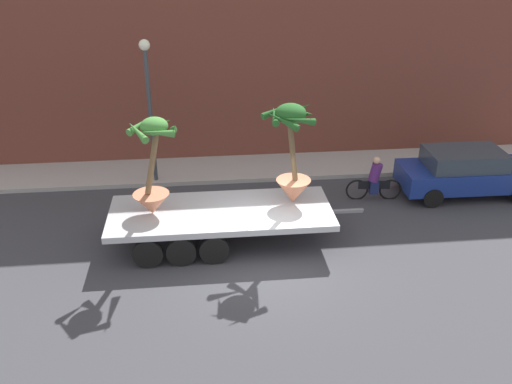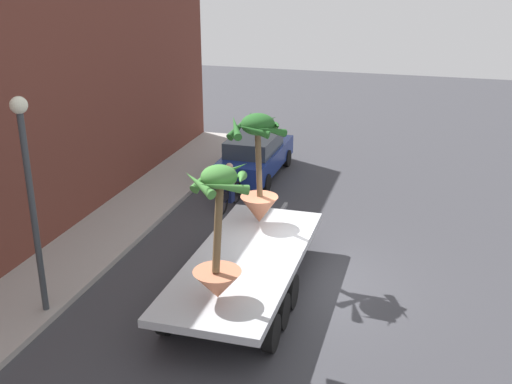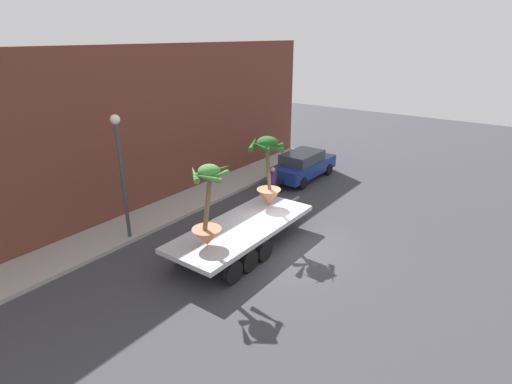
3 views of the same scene
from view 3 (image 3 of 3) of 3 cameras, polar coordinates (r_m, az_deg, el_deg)
The scene contains 9 objects.
ground_plane at distance 15.76m, azimuth 4.20°, elevation -7.65°, with size 60.00×60.00×0.00m, color #38383D.
sidewalk at distance 19.29m, azimuth -11.30°, elevation -2.12°, with size 24.00×2.20×0.15m, color #A39E99.
building_facade at distance 19.47m, azimuth -15.52°, elevation 8.74°, with size 24.00×1.20×7.25m, color brown.
flatbed_trailer at distance 15.07m, azimuth -2.50°, elevation -5.70°, with size 7.28×2.53×0.98m.
potted_palm_rear at distance 13.41m, azimuth -6.80°, elevation -2.62°, with size 1.42×1.45×2.78m.
potted_palm_middle at distance 16.27m, azimuth 1.68°, elevation 2.69°, with size 1.48×1.59×2.96m.
cyclist at distance 20.22m, azimuth 2.36°, elevation 1.22°, with size 1.84×0.38×1.54m.
parked_car at distance 22.74m, azimuth 6.68°, elevation 3.82°, with size 4.53×1.86×1.58m.
street_lamp at distance 15.78m, azimuth -18.55°, elevation 4.06°, with size 0.36×0.36×4.83m.
Camera 3 is at (-11.76, -7.19, 7.63)m, focal length 28.41 mm.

